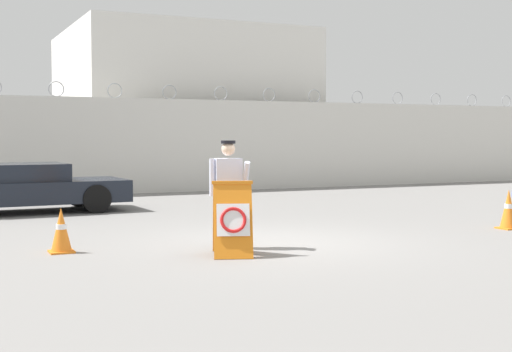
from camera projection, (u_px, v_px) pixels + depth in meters
The scene contains 8 objects.
ground_plane at pixel (274, 243), 11.99m from camera, with size 90.00×90.00×0.00m, color gray.
perimeter_wall at pixel (115, 146), 22.02m from camera, with size 36.00×0.30×3.43m.
building_block at pixel (180, 108), 28.13m from camera, with size 8.61×7.99×5.79m.
barricade_sign at pixel (233, 219), 10.67m from camera, with size 0.81×0.94×1.13m.
security_guard at pixel (228, 188), 11.40m from camera, with size 0.62×0.47×1.73m.
traffic_cone_near at pixel (61, 230), 10.96m from camera, with size 0.37×0.37×0.70m.
traffic_cone_mid at pixel (509, 209), 13.75m from camera, with size 0.37×0.37×0.77m.
parked_car_front_coupe at pixel (25, 187), 16.67m from camera, with size 4.62×2.14×1.16m.
Camera 1 is at (-5.26, -10.69, 1.80)m, focal length 50.00 mm.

